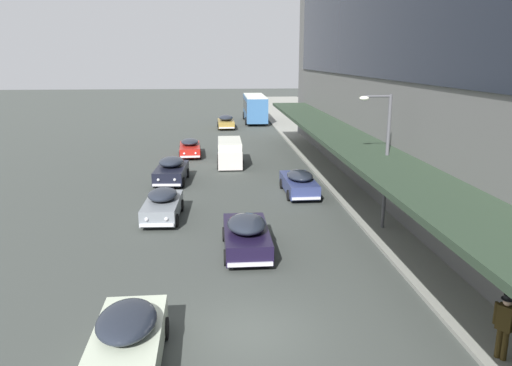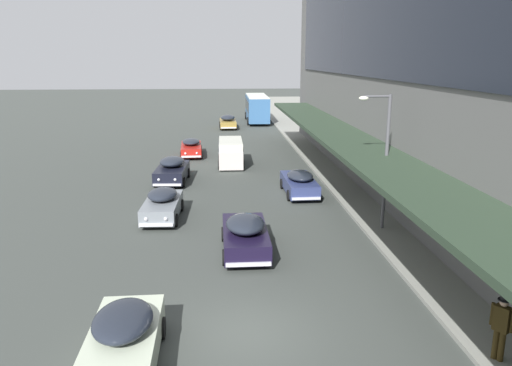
% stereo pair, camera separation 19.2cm
% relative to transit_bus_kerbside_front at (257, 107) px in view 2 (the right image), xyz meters
% --- Properties ---
extents(ground, '(240.00, 240.00, 0.00)m').
position_rel_transit_bus_kerbside_front_xyz_m(ground, '(-4.16, -49.86, -1.93)').
color(ground, '#3B403C').
extents(transit_bus_kerbside_front, '(2.83, 9.36, 3.37)m').
position_rel_transit_bus_kerbside_front_xyz_m(transit_bus_kerbside_front, '(0.00, 0.00, 0.00)').
color(transit_bus_kerbside_front, '#376498').
rests_on(transit_bus_kerbside_front, ground).
extents(sedan_second_near, '(1.98, 4.56, 1.63)m').
position_rel_transit_bus_kerbside_front_xyz_m(sedan_second_near, '(-3.84, -43.44, -1.13)').
color(sedan_second_near, black).
rests_on(sedan_second_near, ground).
extents(sedan_oncoming_rear, '(1.99, 4.54, 1.58)m').
position_rel_transit_bus_kerbside_front_xyz_m(sedan_oncoming_rear, '(-3.80, -5.56, -1.16)').
color(sedan_oncoming_rear, olive).
rests_on(sedan_oncoming_rear, ground).
extents(sedan_lead_near, '(1.90, 4.68, 1.46)m').
position_rel_transit_bus_kerbside_front_xyz_m(sedan_lead_near, '(-0.13, -34.56, -1.20)').
color(sedan_lead_near, navy).
rests_on(sedan_lead_near, ground).
extents(sedan_lead_mid, '(1.98, 4.49, 1.52)m').
position_rel_transit_bus_kerbside_front_xyz_m(sedan_lead_mid, '(-7.48, -51.17, -1.17)').
color(sedan_lead_mid, beige).
rests_on(sedan_lead_mid, ground).
extents(sedan_trailing_mid, '(2.16, 4.57, 1.64)m').
position_rel_transit_bus_kerbside_front_xyz_m(sedan_trailing_mid, '(-7.97, -30.86, -1.12)').
color(sedan_trailing_mid, black).
rests_on(sedan_trailing_mid, ground).
extents(sedan_second_mid, '(1.93, 4.36, 1.50)m').
position_rel_transit_bus_kerbside_front_xyz_m(sedan_second_mid, '(-7.79, -38.56, -1.18)').
color(sedan_second_mid, slate).
rests_on(sedan_second_mid, ground).
extents(sedan_far_back, '(1.92, 4.65, 1.40)m').
position_rel_transit_bus_kerbside_front_xyz_m(sedan_far_back, '(-7.19, -21.85, -1.22)').
color(sedan_far_back, '#AD1C16').
rests_on(sedan_far_back, ground).
extents(vw_van, '(1.94, 4.57, 1.96)m').
position_rel_transit_bus_kerbside_front_xyz_m(vw_van, '(-4.00, -25.94, -0.83)').
color(vw_van, beige).
rests_on(vw_van, ground).
extents(pedestrian_at_kerb, '(0.43, 0.53, 1.86)m').
position_rel_transit_bus_kerbside_front_xyz_m(pedestrian_at_kerb, '(2.43, -51.87, -0.75)').
color(pedestrian_at_kerb, '#342810').
rests_on(pedestrian_at_kerb, sidewalk_kerb).
extents(street_lamp, '(1.50, 0.28, 6.25)m').
position_rel_transit_bus_kerbside_front_xyz_m(street_lamp, '(2.57, -41.25, 1.90)').
color(street_lamp, '#4C4C51').
rests_on(street_lamp, sidewalk_kerb).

